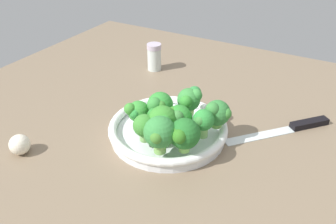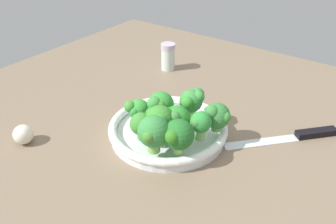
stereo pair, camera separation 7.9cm
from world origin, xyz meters
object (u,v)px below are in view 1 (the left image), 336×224
pepper_shaker (154,57)px  broccoli_floret_0 (146,126)px  broccoli_floret_5 (160,105)px  broccoli_floret_6 (178,119)px  knife (292,128)px  broccoli_floret_3 (190,99)px  broccoli_floret_4 (137,112)px  broccoli_floret_1 (163,120)px  broccoli_floret_8 (184,134)px  garlic_bulb (20,145)px  broccoli_floret_7 (217,113)px  broccoli_floret_2 (203,121)px  broccoli_floret_9 (160,132)px  bowl (168,130)px

pepper_shaker → broccoli_floret_0: bearing=-150.9°
broccoli_floret_5 → broccoli_floret_6: bearing=-111.4°
knife → broccoli_floret_0: bearing=134.4°
broccoli_floret_0 → broccoli_floret_3: size_ratio=0.86×
broccoli_floret_5 → broccoli_floret_4: bearing=137.1°
broccoli_floret_1 → pepper_shaker: size_ratio=0.89×
broccoli_floret_6 → broccoli_floret_4: bearing=99.2°
broccoli_floret_8 → garlic_bulb: 34.77cm
broccoli_floret_1 → broccoli_floret_7: 12.22cm
broccoli_floret_0 → broccoli_floret_6: size_ratio=0.93×
broccoli_floret_2 → pepper_shaker: broccoli_floret_2 is taller
broccoli_floret_2 → broccoli_floret_5: size_ratio=0.93×
broccoli_floret_2 → garlic_bulb: size_ratio=1.44×
broccoli_floret_4 → broccoli_floret_9: bearing=-121.9°
broccoli_floret_5 → bowl: bearing=-92.5°
knife → broccoli_floret_5: bearing=122.1°
broccoli_floret_9 → broccoli_floret_2: bearing=-30.0°
broccoli_floret_4 → knife: (20.15, -29.57, -6.20)cm
broccoli_floret_1 → broccoli_floret_6: (2.78, -2.05, -0.59)cm
broccoli_floret_3 → broccoli_floret_1: bearing=177.0°
broccoli_floret_4 → knife: bearing=-55.7°
broccoli_floret_5 → garlic_bulb: bearing=133.5°
broccoli_floret_6 → broccoli_floret_7: size_ratio=0.99×
broccoli_floret_1 → broccoli_floret_9: (-4.58, -1.99, 0.42)cm
broccoli_floret_7 → broccoli_floret_8: 11.52cm
pepper_shaker → broccoli_floret_1: bearing=-146.1°
broccoli_floret_2 → broccoli_floret_6: broccoli_floret_6 is taller
broccoli_floret_2 → pepper_shaker: size_ratio=0.76×
bowl → broccoli_floret_3: (6.23, -2.22, 5.48)cm
broccoli_floret_0 → broccoli_floret_6: broccoli_floret_6 is taller
broccoli_floret_0 → broccoli_floret_3: 14.27cm
bowl → broccoli_floret_4: broccoli_floret_4 is taller
broccoli_floret_6 → broccoli_floret_9: (-7.36, 0.06, 1.01)cm
bowl → pepper_shaker: pepper_shaker is taller
broccoli_floret_5 → knife: broccoli_floret_5 is taller
broccoli_floret_9 → broccoli_floret_3: bearing=5.1°
broccoli_floret_3 → knife: bearing=-64.8°
bowl → garlic_bulb: garlic_bulb is taller
broccoli_floret_6 → knife: (18.62, -20.16, -6.46)cm
broccoli_floret_3 → garlic_bulb: bearing=135.7°
broccoli_floret_8 → broccoli_floret_5: bearing=53.0°
broccoli_floret_2 → broccoli_floret_5: (0.94, 10.83, 0.19)cm
broccoli_floret_0 → broccoli_floret_2: 11.70cm
broccoli_floret_2 → broccoli_floret_3: size_ratio=0.90×
bowl → broccoli_floret_6: 6.80cm
broccoli_floret_1 → broccoli_floret_6: size_ratio=1.14×
broccoli_floret_3 → broccoli_floret_2: bearing=-137.7°
broccoli_floret_4 → broccoli_floret_3: bearing=-38.6°
broccoli_floret_0 → broccoli_floret_6: (5.51, -4.50, 0.01)cm
broccoli_floret_5 → broccoli_floret_2: bearing=-95.0°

